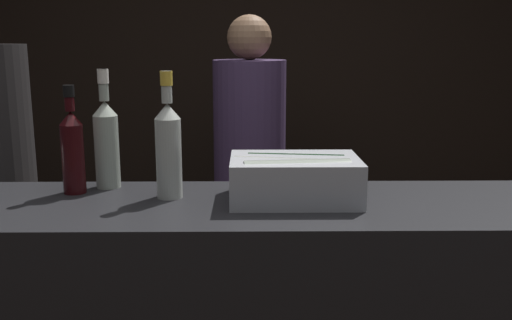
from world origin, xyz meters
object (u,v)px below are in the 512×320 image
Objects in this scene: ice_bin_with_bottles at (294,177)px; red_wine_bottle_black_foil at (72,148)px; white_wine_bottle at (106,140)px; person_blond_tee at (250,168)px; rose_wine_bottle at (168,146)px.

red_wine_bottle_black_foil is (-0.66, 0.09, 0.07)m from ice_bin_with_bottles.
red_wine_bottle_black_foil is 0.11m from white_wine_bottle.
red_wine_bottle_black_foil is 1.21m from person_blond_tee.
rose_wine_bottle is at bearing -10.62° from red_wine_bottle_black_foil.
ice_bin_with_bottles is 1.00× the size of white_wine_bottle.
person_blond_tee is at bearing 62.72° from red_wine_bottle_black_foil.
person_blond_tee is at bearing 65.19° from white_wine_bottle.
ice_bin_with_bottles is 0.67m from red_wine_bottle_black_foil.
ice_bin_with_bottles is at bearing 85.05° from person_blond_tee.
rose_wine_bottle is at bearing 66.35° from person_blond_tee.
ice_bin_with_bottles is 0.22× the size of person_blond_tee.
white_wine_bottle is at bearing 37.71° from red_wine_bottle_black_foil.
white_wine_bottle is 1.12m from person_blond_tee.
ice_bin_with_bottles is at bearing -5.82° from rose_wine_bottle.
red_wine_bottle_black_foil is 0.88× the size of rose_wine_bottle.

